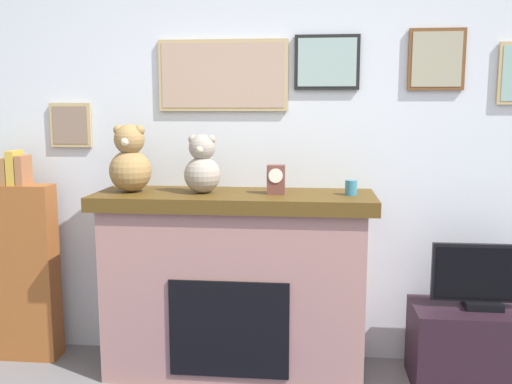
{
  "coord_description": "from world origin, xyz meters",
  "views": [
    {
      "loc": [
        0.19,
        -1.46,
        1.57
      ],
      "look_at": [
        -0.12,
        1.69,
        1.09
      ],
      "focal_mm": 39.28,
      "sensor_mm": 36.0,
      "label": 1
    }
  ],
  "objects": [
    {
      "name": "teddy_bear_cream",
      "position": [
        -0.85,
        1.67,
        1.26
      ],
      "size": [
        0.24,
        0.24,
        0.39
      ],
      "color": "olive",
      "rests_on": "fireplace"
    },
    {
      "name": "television",
      "position": [
        1.15,
        1.64,
        0.64
      ],
      "size": [
        0.57,
        0.14,
        0.37
      ],
      "color": "black",
      "rests_on": "tv_stand"
    },
    {
      "name": "bookshelf",
      "position": [
        -1.6,
        1.74,
        0.6
      ],
      "size": [
        0.44,
        0.16,
        1.31
      ],
      "color": "brown",
      "rests_on": "ground_plane"
    },
    {
      "name": "tv_stand",
      "position": [
        1.15,
        1.64,
        0.23
      ],
      "size": [
        0.76,
        0.4,
        0.46
      ],
      "primitive_type": "cube",
      "color": "black",
      "rests_on": "ground_plane"
    },
    {
      "name": "candle_jar",
      "position": [
        0.41,
        1.67,
        1.12
      ],
      "size": [
        0.07,
        0.07,
        0.09
      ],
      "primitive_type": "cylinder",
      "color": "teal",
      "rests_on": "fireplace"
    },
    {
      "name": "back_wall",
      "position": [
        0.0,
        2.0,
        1.3
      ],
      "size": [
        5.2,
        0.15,
        2.6
      ],
      "color": "silver",
      "rests_on": "ground_plane"
    },
    {
      "name": "mantel_clock",
      "position": [
        -0.01,
        1.67,
        1.17
      ],
      "size": [
        0.1,
        0.08,
        0.17
      ],
      "color": "brown",
      "rests_on": "fireplace"
    },
    {
      "name": "teddy_bear_tan",
      "position": [
        -0.43,
        1.67,
        1.23
      ],
      "size": [
        0.21,
        0.21,
        0.34
      ],
      "color": "gray",
      "rests_on": "fireplace"
    },
    {
      "name": "fireplace",
      "position": [
        -0.25,
        1.69,
        0.55
      ],
      "size": [
        1.6,
        0.55,
        1.08
      ],
      "color": "#976B64",
      "rests_on": "ground_plane"
    }
  ]
}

